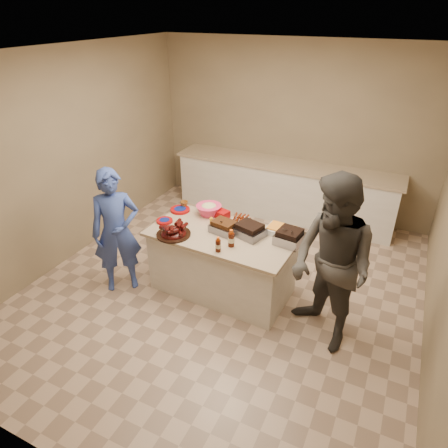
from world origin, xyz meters
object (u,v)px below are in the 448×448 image
at_px(coleslaw_bowl, 209,215).
at_px(bbq_bottle_a, 218,251).
at_px(island, 222,289).
at_px(rib_platter, 174,235).
at_px(roasting_pan, 289,243).
at_px(plastic_cup, 184,208).
at_px(guest_gray, 320,336).
at_px(bbq_bottle_b, 231,246).
at_px(mustard_bottle, 211,224).
at_px(guest_blue, 124,285).

xyz_separation_m(coleslaw_bowl, bbq_bottle_a, (0.48, -0.71, 0.00)).
height_order(island, rib_platter, rib_platter).
height_order(roasting_pan, plastic_cup, roasting_pan).
relative_size(rib_platter, plastic_cup, 3.99).
distance_m(rib_platter, roasting_pan, 1.30).
xyz_separation_m(roasting_pan, guest_gray, (0.54, -0.41, -0.79)).
distance_m(roasting_pan, guest_gray, 1.04).
bearing_deg(plastic_cup, island, -27.92).
bearing_deg(island, plastic_cup, 155.02).
bearing_deg(bbq_bottle_b, bbq_bottle_a, -117.97).
xyz_separation_m(coleslaw_bowl, guest_gray, (1.65, -0.63, -0.79)).
bearing_deg(mustard_bottle, bbq_bottle_b, -39.66).
xyz_separation_m(coleslaw_bowl, mustard_bottle, (0.14, -0.20, 0.00)).
bearing_deg(mustard_bottle, plastic_cup, 155.23).
bearing_deg(rib_platter, guest_gray, -0.26).
bearing_deg(bbq_bottle_a, roasting_pan, 37.67).
relative_size(mustard_bottle, guest_blue, 0.07).
height_order(rib_platter, coleslaw_bowl, coleslaw_bowl).
distance_m(rib_platter, bbq_bottle_a, 0.61).
bearing_deg(mustard_bottle, rib_platter, -122.67).
xyz_separation_m(coleslaw_bowl, guest_blue, (-0.80, -0.81, -0.79)).
relative_size(roasting_pan, mustard_bottle, 2.63).
bearing_deg(coleslaw_bowl, bbq_bottle_a, -55.94).
xyz_separation_m(bbq_bottle_a, bbq_bottle_b, (0.08, 0.15, 0.00)).
bearing_deg(plastic_cup, mustard_bottle, -24.77).
xyz_separation_m(bbq_bottle_b, guest_gray, (1.09, -0.07, -0.79)).
bearing_deg(guest_gray, mustard_bottle, -157.23).
bearing_deg(island, coleslaw_bowl, 138.01).
relative_size(roasting_pan, bbq_bottle_a, 1.63).
height_order(plastic_cup, guest_blue, plastic_cup).
height_order(bbq_bottle_a, mustard_bottle, bbq_bottle_a).
xyz_separation_m(bbq_bottle_a, guest_gray, (1.17, 0.08, -0.79)).
bearing_deg(plastic_cup, bbq_bottle_a, -40.98).
relative_size(roasting_pan, plastic_cup, 2.84).
relative_size(island, guest_gray, 0.92).
height_order(plastic_cup, guest_gray, plastic_cup).
xyz_separation_m(roasting_pan, bbq_bottle_a, (-0.63, -0.48, 0.00)).
relative_size(island, rib_platter, 4.28).
bearing_deg(island, bbq_bottle_b, -41.24).
bearing_deg(bbq_bottle_a, island, 109.39).
bearing_deg(guest_blue, plastic_cup, 22.40).
relative_size(bbq_bottle_b, guest_blue, 0.13).
bearing_deg(guest_blue, roasting_pan, -23.64).
distance_m(guest_blue, guest_gray, 2.45).
bearing_deg(roasting_pan, plastic_cup, 177.43).
relative_size(bbq_bottle_b, guest_gray, 0.11).
distance_m(rib_platter, guest_blue, 1.06).
height_order(roasting_pan, coleslaw_bowl, coleslaw_bowl).
bearing_deg(rib_platter, plastic_cup, 110.44).
height_order(rib_platter, roasting_pan, rib_platter).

